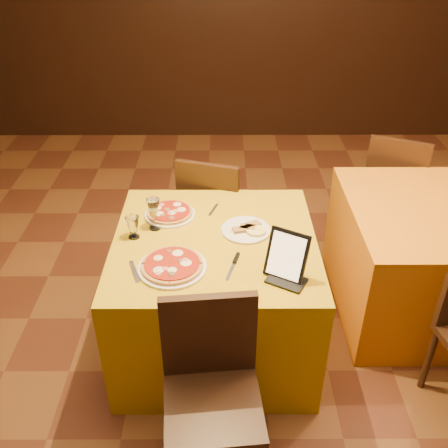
{
  "coord_description": "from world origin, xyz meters",
  "views": [
    {
      "loc": [
        -0.23,
        -1.97,
        2.28
      ],
      "look_at": [
        -0.23,
        0.24,
        0.86
      ],
      "focal_mm": 40.0,
      "sensor_mm": 36.0,
      "label": 1
    }
  ],
  "objects_px": {
    "chair_side_far": "(394,186)",
    "water_glass": "(133,227)",
    "side_table": "(429,259)",
    "chair_main_far": "(217,211)",
    "pizza_far": "(170,213)",
    "tablet": "(287,255)",
    "main_table": "(215,292)",
    "pizza_near": "(172,266)",
    "wine_glass": "(154,214)",
    "chair_main_near": "(213,406)"
  },
  "relations": [
    {
      "from": "chair_main_far",
      "to": "tablet",
      "type": "relative_size",
      "value": 3.73
    },
    {
      "from": "main_table",
      "to": "pizza_near",
      "type": "bearing_deg",
      "value": -128.87
    },
    {
      "from": "main_table",
      "to": "chair_main_far",
      "type": "distance_m",
      "value": 0.78
    },
    {
      "from": "chair_main_near",
      "to": "chair_side_far",
      "type": "bearing_deg",
      "value": 50.08
    },
    {
      "from": "pizza_near",
      "to": "tablet",
      "type": "bearing_deg",
      "value": -5.59
    },
    {
      "from": "side_table",
      "to": "chair_main_near",
      "type": "relative_size",
      "value": 1.21
    },
    {
      "from": "chair_side_far",
      "to": "chair_main_near",
      "type": "bearing_deg",
      "value": 80.09
    },
    {
      "from": "side_table",
      "to": "wine_glass",
      "type": "distance_m",
      "value": 1.77
    },
    {
      "from": "pizza_far",
      "to": "main_table",
      "type": "bearing_deg",
      "value": -42.55
    },
    {
      "from": "side_table",
      "to": "chair_side_far",
      "type": "distance_m",
      "value": 0.82
    },
    {
      "from": "main_table",
      "to": "tablet",
      "type": "relative_size",
      "value": 4.51
    },
    {
      "from": "main_table",
      "to": "water_glass",
      "type": "relative_size",
      "value": 8.46
    },
    {
      "from": "main_table",
      "to": "chair_main_far",
      "type": "relative_size",
      "value": 1.21
    },
    {
      "from": "wine_glass",
      "to": "pizza_near",
      "type": "bearing_deg",
      "value": -70.86
    },
    {
      "from": "side_table",
      "to": "pizza_far",
      "type": "xyz_separation_m",
      "value": [
        -1.62,
        -0.08,
        0.39
      ]
    },
    {
      "from": "pizza_near",
      "to": "pizza_far",
      "type": "height_order",
      "value": "same"
    },
    {
      "from": "chair_side_far",
      "to": "pizza_near",
      "type": "relative_size",
      "value": 2.65
    },
    {
      "from": "main_table",
      "to": "pizza_near",
      "type": "distance_m",
      "value": 0.51
    },
    {
      "from": "chair_side_far",
      "to": "water_glass",
      "type": "xyz_separation_m",
      "value": [
        -1.8,
        -1.12,
        0.36
      ]
    },
    {
      "from": "pizza_near",
      "to": "pizza_far",
      "type": "distance_m",
      "value": 0.5
    },
    {
      "from": "chair_side_far",
      "to": "wine_glass",
      "type": "relative_size",
      "value": 4.79
    },
    {
      "from": "tablet",
      "to": "pizza_far",
      "type": "bearing_deg",
      "value": 167.4
    },
    {
      "from": "main_table",
      "to": "chair_side_far",
      "type": "distance_m",
      "value": 1.77
    },
    {
      "from": "side_table",
      "to": "tablet",
      "type": "relative_size",
      "value": 4.51
    },
    {
      "from": "pizza_far",
      "to": "wine_glass",
      "type": "bearing_deg",
      "value": -117.72
    },
    {
      "from": "pizza_far",
      "to": "water_glass",
      "type": "xyz_separation_m",
      "value": [
        -0.18,
        -0.22,
        0.05
      ]
    },
    {
      "from": "chair_side_far",
      "to": "pizza_far",
      "type": "relative_size",
      "value": 3.12
    },
    {
      "from": "pizza_near",
      "to": "wine_glass",
      "type": "relative_size",
      "value": 1.81
    },
    {
      "from": "water_glass",
      "to": "wine_glass",
      "type": "bearing_deg",
      "value": 40.14
    },
    {
      "from": "wine_glass",
      "to": "tablet",
      "type": "relative_size",
      "value": 0.78
    },
    {
      "from": "chair_main_near",
      "to": "pizza_near",
      "type": "distance_m",
      "value": 0.69
    },
    {
      "from": "wine_glass",
      "to": "chair_main_far",
      "type": "bearing_deg",
      "value": 63.51
    },
    {
      "from": "side_table",
      "to": "chair_main_near",
      "type": "height_order",
      "value": "chair_main_near"
    },
    {
      "from": "pizza_far",
      "to": "pizza_near",
      "type": "bearing_deg",
      "value": -83.59
    },
    {
      "from": "pizza_far",
      "to": "side_table",
      "type": "bearing_deg",
      "value": 2.8
    },
    {
      "from": "tablet",
      "to": "wine_glass",
      "type": "bearing_deg",
      "value": 177.97
    },
    {
      "from": "main_table",
      "to": "pizza_far",
      "type": "distance_m",
      "value": 0.53
    },
    {
      "from": "side_table",
      "to": "chair_main_far",
      "type": "height_order",
      "value": "chair_main_far"
    },
    {
      "from": "chair_main_near",
      "to": "chair_main_far",
      "type": "relative_size",
      "value": 1.0
    },
    {
      "from": "pizza_far",
      "to": "chair_main_near",
      "type": "bearing_deg",
      "value": -76.3
    },
    {
      "from": "chair_side_far",
      "to": "pizza_near",
      "type": "height_order",
      "value": "chair_side_far"
    },
    {
      "from": "pizza_near",
      "to": "water_glass",
      "type": "height_order",
      "value": "water_glass"
    },
    {
      "from": "side_table",
      "to": "chair_side_far",
      "type": "height_order",
      "value": "chair_side_far"
    },
    {
      "from": "side_table",
      "to": "chair_main_far",
      "type": "xyz_separation_m",
      "value": [
        -1.36,
        0.46,
        0.08
      ]
    },
    {
      "from": "side_table",
      "to": "wine_glass",
      "type": "bearing_deg",
      "value": -172.81
    },
    {
      "from": "chair_main_far",
      "to": "wine_glass",
      "type": "relative_size",
      "value": 4.79
    },
    {
      "from": "side_table",
      "to": "water_glass",
      "type": "bearing_deg",
      "value": -170.46
    },
    {
      "from": "chair_main_near",
      "to": "chair_side_far",
      "type": "xyz_separation_m",
      "value": [
        1.36,
        1.98,
        0.0
      ]
    },
    {
      "from": "water_glass",
      "to": "side_table",
      "type": "bearing_deg",
      "value": 9.54
    },
    {
      "from": "wine_glass",
      "to": "tablet",
      "type": "bearing_deg",
      "value": -31.58
    }
  ]
}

